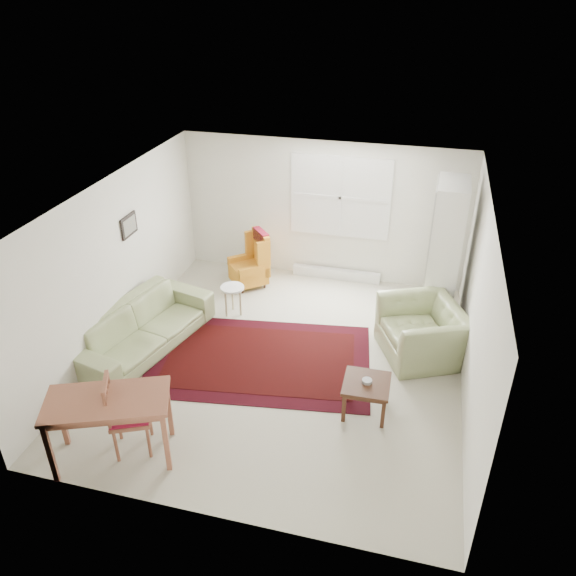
% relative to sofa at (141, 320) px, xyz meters
% --- Properties ---
extents(room, '(5.04, 5.54, 2.51)m').
position_rel_sofa_xyz_m(room, '(2.12, 0.39, 0.78)').
color(room, '#BAB49E').
rests_on(room, ground).
extents(rug, '(3.40, 2.44, 0.03)m').
position_rel_sofa_xyz_m(rug, '(1.78, 0.12, -0.46)').
color(rug, black).
rests_on(rug, ground).
extents(sofa, '(1.48, 2.53, 0.96)m').
position_rel_sofa_xyz_m(sofa, '(0.00, 0.00, 0.00)').
color(sofa, '#909B67').
rests_on(sofa, ground).
extents(armchair, '(1.46, 1.54, 0.94)m').
position_rel_sofa_xyz_m(armchair, '(4.00, 0.86, -0.01)').
color(armchair, '#909B67').
rests_on(armchair, ground).
extents(wingback_chair, '(0.85, 0.84, 1.01)m').
position_rel_sofa_xyz_m(wingback_chair, '(0.93, 2.20, 0.03)').
color(wingback_chair, orange).
rests_on(wingback_chair, ground).
extents(coffee_table, '(0.59, 0.59, 0.47)m').
position_rel_sofa_xyz_m(coffee_table, '(3.39, -0.59, -0.24)').
color(coffee_table, '#3E2113').
rests_on(coffee_table, ground).
extents(stool, '(0.43, 0.43, 0.51)m').
position_rel_sofa_xyz_m(stool, '(0.98, 1.22, -0.22)').
color(stool, white).
rests_on(stool, ground).
extents(cabinet, '(0.50, 0.92, 2.27)m').
position_rel_sofa_xyz_m(cabinet, '(4.20, 2.00, 0.66)').
color(cabinet, white).
rests_on(cabinet, ground).
extents(desk, '(1.50, 1.12, 0.85)m').
position_rel_sofa_xyz_m(desk, '(0.70, -2.07, -0.05)').
color(desk, brown).
rests_on(desk, ground).
extents(desk_chair, '(0.59, 0.59, 1.03)m').
position_rel_sofa_xyz_m(desk_chair, '(0.85, -1.90, 0.03)').
color(desk_chair, brown).
rests_on(desk_chair, ground).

